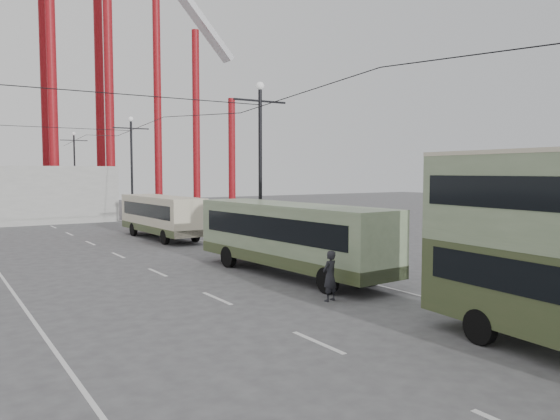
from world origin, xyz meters
TOP-DOWN VIEW (x-y plane):
  - ground at (0.00, 0.00)m, footprint 160.00×160.00m
  - road_markings at (-0.86, 19.70)m, footprint 12.52×120.00m
  - lamp_post_mid at (5.60, 18.00)m, footprint 3.20×0.44m
  - lamp_post_far at (5.60, 40.00)m, footprint 3.20×0.44m
  - lamp_post_distant at (5.60, 62.00)m, footprint 3.20×0.44m
  - single_decker_green at (3.67, 12.22)m, footprint 3.28×11.19m
  - single_decker_cream at (3.67, 27.78)m, footprint 2.65×9.28m
  - pedestrian at (2.14, 7.50)m, footprint 0.74×0.58m

SIDE VIEW (x-z plane):
  - ground at x=0.00m, z-range 0.00..0.00m
  - road_markings at x=-0.86m, z-range 0.00..0.01m
  - pedestrian at x=2.14m, z-range 0.00..1.78m
  - single_decker_cream at x=3.67m, z-range 0.18..3.04m
  - single_decker_green at x=3.67m, z-range 0.20..3.32m
  - lamp_post_mid at x=5.60m, z-range 0.02..9.34m
  - lamp_post_far at x=5.60m, z-range 0.02..9.34m
  - lamp_post_distant at x=5.60m, z-range 0.02..9.34m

